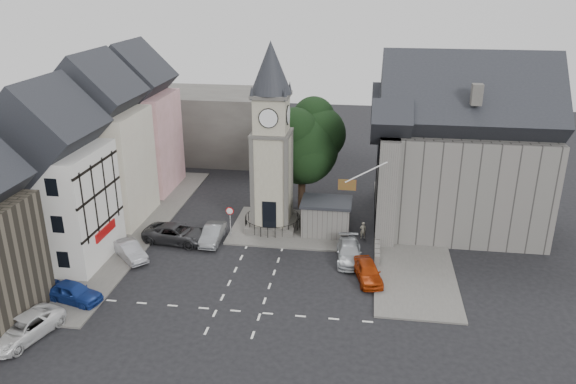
% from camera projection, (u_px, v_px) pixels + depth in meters
% --- Properties ---
extents(ground, '(120.00, 120.00, 0.00)m').
position_uv_depth(ground, '(255.00, 271.00, 42.67)').
color(ground, black).
rests_on(ground, ground).
extents(pavement_west, '(6.00, 30.00, 0.14)m').
position_uv_depth(pavement_west, '(130.00, 228.00, 49.87)').
color(pavement_west, '#595651').
rests_on(pavement_west, ground).
extents(pavement_east, '(6.00, 26.00, 0.14)m').
position_uv_depth(pavement_east, '(409.00, 235.00, 48.42)').
color(pavement_east, '#595651').
rests_on(pavement_east, ground).
extents(central_island, '(10.00, 8.00, 0.16)m').
position_uv_depth(central_island, '(289.00, 228.00, 49.82)').
color(central_island, '#595651').
rests_on(central_island, ground).
extents(road_markings, '(20.00, 8.00, 0.01)m').
position_uv_depth(road_markings, '(238.00, 311.00, 37.59)').
color(road_markings, silver).
rests_on(road_markings, ground).
extents(clock_tower, '(4.86, 4.86, 16.25)m').
position_uv_depth(clock_tower, '(272.00, 140.00, 47.12)').
color(clock_tower, '#4C4944').
rests_on(clock_tower, ground).
extents(stone_shelter, '(4.30, 3.30, 3.08)m').
position_uv_depth(stone_shelter, '(326.00, 217.00, 48.39)').
color(stone_shelter, slate).
rests_on(stone_shelter, ground).
extents(town_tree, '(7.20, 7.20, 10.80)m').
position_uv_depth(town_tree, '(302.00, 138.00, 51.88)').
color(town_tree, black).
rests_on(town_tree, ground).
extents(warning_sign_post, '(0.70, 0.19, 2.85)m').
position_uv_depth(warning_sign_post, '(230.00, 216.00, 47.39)').
color(warning_sign_post, black).
rests_on(warning_sign_post, ground).
extents(terrace_pink, '(8.10, 7.60, 12.80)m').
position_uv_depth(terrace_pink, '(135.00, 127.00, 57.15)').
color(terrace_pink, tan).
rests_on(terrace_pink, ground).
extents(terrace_cream, '(8.10, 7.60, 12.80)m').
position_uv_depth(terrace_cream, '(100.00, 150.00, 49.77)').
color(terrace_cream, beige).
rests_on(terrace_cream, ground).
extents(terrace_tudor, '(8.10, 7.60, 12.00)m').
position_uv_depth(terrace_tudor, '(53.00, 185.00, 42.53)').
color(terrace_tudor, silver).
rests_on(terrace_tudor, ground).
extents(backdrop_west, '(20.00, 10.00, 8.00)m').
position_uv_depth(backdrop_west, '(203.00, 124.00, 68.68)').
color(backdrop_west, '#4C4944').
rests_on(backdrop_west, ground).
extents(east_building, '(14.40, 11.40, 12.60)m').
position_uv_depth(east_building, '(455.00, 158.00, 48.47)').
color(east_building, slate).
rests_on(east_building, ground).
extents(east_boundary_wall, '(0.40, 16.00, 0.90)m').
position_uv_depth(east_boundary_wall, '(377.00, 220.00, 50.50)').
color(east_boundary_wall, slate).
rests_on(east_boundary_wall, ground).
extents(flagpole, '(3.68, 0.10, 2.74)m').
position_uv_depth(flagpole, '(366.00, 172.00, 42.76)').
color(flagpole, white).
rests_on(flagpole, ground).
extents(car_west_blue, '(4.49, 2.66, 1.43)m').
position_uv_depth(car_west_blue, '(73.00, 292.00, 38.49)').
color(car_west_blue, navy).
rests_on(car_west_blue, ground).
extents(car_west_silver, '(3.96, 3.86, 1.35)m').
position_uv_depth(car_west_silver, '(130.00, 251.00, 44.37)').
color(car_west_silver, '#94959C').
rests_on(car_west_silver, ground).
extents(car_west_grey, '(5.83, 3.16, 1.55)m').
position_uv_depth(car_west_grey, '(176.00, 234.00, 47.07)').
color(car_west_grey, '#303133').
rests_on(car_west_grey, ground).
extents(car_island_silver, '(1.57, 4.28, 1.40)m').
position_uv_depth(car_island_silver, '(213.00, 234.00, 47.18)').
color(car_island_silver, gray).
rests_on(car_island_silver, ground).
extents(car_island_east, '(2.28, 4.84, 1.37)m').
position_uv_depth(car_island_east, '(349.00, 252.00, 44.10)').
color(car_island_east, '#AFB4B8').
rests_on(car_island_east, ground).
extents(car_east_red, '(2.62, 4.43, 1.42)m').
position_uv_depth(car_east_red, '(368.00, 271.00, 41.20)').
color(car_east_red, '#9F2E08').
rests_on(car_east_red, ground).
extents(van_sw_white, '(3.73, 5.55, 1.41)m').
position_uv_depth(van_sw_white, '(24.00, 328.00, 34.55)').
color(van_sw_white, silver).
rests_on(van_sw_white, ground).
extents(pedestrian, '(0.61, 0.46, 1.51)m').
position_uv_depth(pedestrian, '(363.00, 230.00, 47.74)').
color(pedestrian, '#B7AF97').
rests_on(pedestrian, ground).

